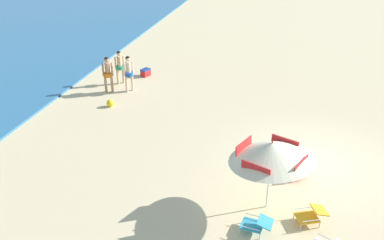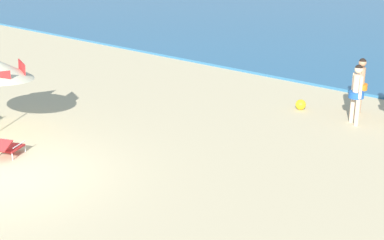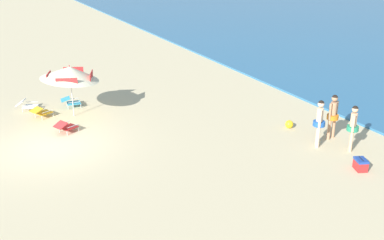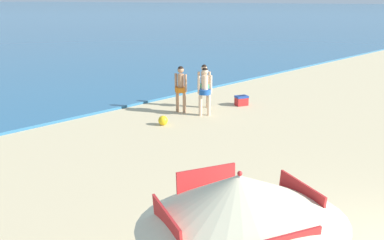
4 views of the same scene
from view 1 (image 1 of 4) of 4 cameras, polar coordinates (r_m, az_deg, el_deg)
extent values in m
plane|color=#CCB78C|center=(15.57, 16.62, -5.58)|extent=(800.00, 800.00, 0.00)
cylinder|color=silver|center=(12.46, 10.48, -7.54)|extent=(0.04, 0.04, 2.24)
cone|color=beige|center=(12.01, 10.81, -4.24)|extent=(3.06, 3.09, 0.83)
cube|color=red|center=(12.42, 7.09, -3.50)|extent=(0.83, 0.38, 0.31)
cube|color=red|center=(11.39, 8.70, -6.68)|extent=(0.38, 0.83, 0.31)
cube|color=red|center=(11.79, 14.64, -6.05)|extent=(0.83, 0.38, 0.31)
cube|color=red|center=(12.78, 12.58, -3.03)|extent=(0.38, 0.83, 0.31)
sphere|color=red|center=(11.85, 10.94, -2.96)|extent=(0.06, 0.06, 0.06)
cube|color=red|center=(14.41, 13.24, -7.02)|extent=(0.72, 0.76, 0.04)
cube|color=red|center=(14.44, 14.72, -6.12)|extent=(0.62, 0.57, 0.19)
cylinder|color=silver|center=(14.18, 12.49, -8.07)|extent=(0.03, 0.03, 0.18)
cylinder|color=silver|center=(14.56, 11.79, -6.99)|extent=(0.03, 0.03, 0.18)
cylinder|color=silver|center=(14.39, 14.61, -7.77)|extent=(0.03, 0.03, 0.18)
cylinder|color=silver|center=(14.76, 13.87, -6.72)|extent=(0.03, 0.03, 0.18)
cylinder|color=silver|center=(14.13, 13.71, -7.23)|extent=(0.24, 0.50, 0.02)
cylinder|color=silver|center=(14.56, 12.88, -6.03)|extent=(0.24, 0.50, 0.02)
cube|color=teal|center=(12.10, 8.21, -14.03)|extent=(0.59, 0.66, 0.04)
cube|color=teal|center=(11.91, 9.99, -13.57)|extent=(0.54, 0.48, 0.15)
cylinder|color=silver|center=(12.03, 6.52, -14.86)|extent=(0.03, 0.03, 0.18)
cylinder|color=silver|center=(12.40, 7.16, -13.43)|extent=(0.03, 0.03, 0.18)
cylinder|color=silver|center=(11.95, 9.24, -15.44)|extent=(0.03, 0.03, 0.18)
cylinder|color=silver|center=(12.31, 9.79, -13.98)|extent=(0.03, 0.03, 0.18)
cylinder|color=silver|center=(11.81, 7.90, -14.43)|extent=(0.09, 0.54, 0.02)
cylinder|color=silver|center=(12.23, 8.58, -12.79)|extent=(0.09, 0.54, 0.02)
cylinder|color=silver|center=(12.16, 16.56, -15.50)|extent=(0.03, 0.03, 0.18)
cylinder|color=silver|center=(11.97, 18.04, -15.11)|extent=(0.27, 0.49, 0.02)
cube|color=gold|center=(12.66, 15.44, -12.73)|extent=(0.72, 0.76, 0.04)
cube|color=gold|center=(12.66, 17.06, -11.67)|extent=(0.62, 0.58, 0.15)
cylinder|color=silver|center=(12.45, 14.62, -14.03)|extent=(0.03, 0.03, 0.18)
cylinder|color=silver|center=(12.79, 13.74, -12.65)|extent=(0.03, 0.03, 0.18)
cylinder|color=silver|center=(12.67, 17.04, -13.56)|extent=(0.03, 0.03, 0.18)
cylinder|color=silver|center=(13.00, 16.10, -12.23)|extent=(0.03, 0.03, 0.18)
cylinder|color=silver|center=(12.39, 16.05, -13.09)|extent=(0.25, 0.50, 0.02)
cylinder|color=silver|center=(12.78, 14.99, -11.54)|extent=(0.25, 0.50, 0.02)
cylinder|color=#D8A87F|center=(21.86, -9.37, 6.07)|extent=(0.12, 0.12, 0.85)
cylinder|color=#D8A87F|center=(21.76, -10.11, 5.92)|extent=(0.12, 0.12, 0.85)
cylinder|color=#23845B|center=(21.66, -9.83, 7.09)|extent=(0.42, 0.42, 0.18)
cylinder|color=#D8A87F|center=(21.56, -9.89, 7.80)|extent=(0.23, 0.23, 0.60)
cylinder|color=#D8A87F|center=(21.64, -9.36, 7.86)|extent=(0.09, 0.09, 0.64)
cylinder|color=#D8A87F|center=(21.50, -10.41, 7.65)|extent=(0.09, 0.09, 0.64)
sphere|color=#D8A87F|center=(21.42, -9.98, 8.93)|extent=(0.23, 0.23, 0.23)
sphere|color=black|center=(21.41, -9.99, 9.01)|extent=(0.21, 0.21, 0.21)
cylinder|color=beige|center=(20.83, -8.17, 5.15)|extent=(0.13, 0.13, 0.89)
cylinder|color=beige|center=(20.69, -8.93, 4.95)|extent=(0.13, 0.13, 0.89)
cylinder|color=#1E51A3|center=(20.59, -8.64, 6.25)|extent=(0.44, 0.44, 0.18)
cylinder|color=beige|center=(20.49, -8.69, 7.01)|extent=(0.24, 0.24, 0.63)
cylinder|color=beige|center=(20.60, -8.15, 7.10)|extent=(0.10, 0.10, 0.66)
cylinder|color=beige|center=(20.40, -9.23, 6.83)|extent=(0.10, 0.10, 0.66)
sphere|color=beige|center=(20.34, -8.78, 8.26)|extent=(0.24, 0.24, 0.24)
sphere|color=black|center=(20.33, -8.79, 8.34)|extent=(0.22, 0.22, 0.22)
cylinder|color=tan|center=(20.84, -10.88, 4.93)|extent=(0.13, 0.13, 0.88)
cylinder|color=tan|center=(20.90, -11.72, 4.92)|extent=(0.13, 0.13, 0.88)
cylinder|color=orange|center=(20.71, -11.41, 6.10)|extent=(0.44, 0.44, 0.18)
cylinder|color=tan|center=(20.61, -11.49, 6.85)|extent=(0.24, 0.24, 0.62)
cylinder|color=tan|center=(20.57, -10.88, 6.82)|extent=(0.09, 0.09, 0.66)
cylinder|color=tan|center=(20.66, -12.08, 6.79)|extent=(0.09, 0.09, 0.66)
sphere|color=tan|center=(20.46, -11.61, 8.07)|extent=(0.24, 0.24, 0.24)
sphere|color=black|center=(20.45, -11.61, 8.15)|extent=(0.22, 0.22, 0.22)
cube|color=red|center=(22.74, -6.36, 6.39)|extent=(0.57, 0.49, 0.32)
cube|color=navy|center=(22.67, -6.38, 6.86)|extent=(0.59, 0.51, 0.08)
cylinder|color=black|center=(22.65, -6.39, 6.99)|extent=(0.32, 0.15, 0.02)
sphere|color=yellow|center=(19.35, -11.12, 2.27)|extent=(0.33, 0.33, 0.33)
camera|label=2|loc=(25.35, 32.44, 17.17)|focal=51.69mm
camera|label=3|loc=(30.02, 23.59, 23.36)|focal=43.44mm
camera|label=4|loc=(8.23, 28.74, -5.00)|focal=38.24mm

